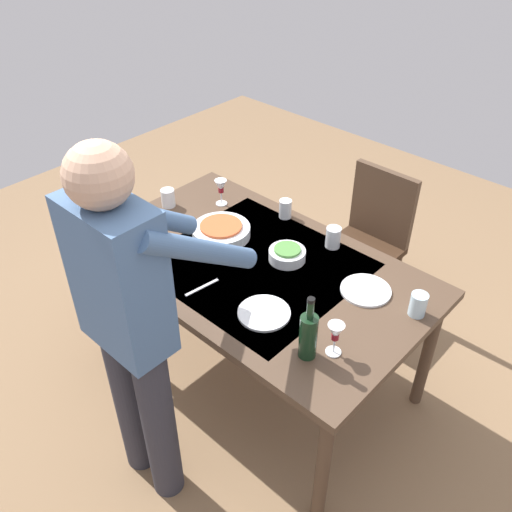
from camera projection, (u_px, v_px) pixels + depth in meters
The scene contains 17 objects.
ground_plane at pixel (256, 370), 3.10m from camera, with size 6.00×6.00×0.00m, color #846647.
dining_table at pixel (256, 275), 2.69m from camera, with size 1.67×1.00×0.76m.
chair_near at pixel (370, 235), 3.24m from camera, with size 0.40×0.40×0.91m.
person_server at pixel (131, 320), 2.04m from camera, with size 0.42×0.61×1.69m.
wine_bottle at pixel (308, 335), 2.11m from camera, with size 0.07×0.07×0.30m.
wine_glass_left at pixel (221, 188), 3.03m from camera, with size 0.07×0.07×0.15m.
wine_glass_right at pixel (335, 334), 2.12m from camera, with size 0.07×0.07×0.15m.
water_cup_near_left at pixel (418, 304), 2.33m from camera, with size 0.07×0.07×0.11m, color silver.
water_cup_near_right at pixel (168, 198), 3.04m from camera, with size 0.08×0.08×0.10m, color silver.
water_cup_far_left at pixel (333, 237), 2.73m from camera, with size 0.08×0.08×0.11m, color silver.
water_cup_far_right at pixel (285, 209), 2.95m from camera, with size 0.07×0.07×0.10m, color silver.
serving_bowl_pasta at pixel (221, 231), 2.82m from camera, with size 0.30×0.30×0.07m.
side_bowl_salad at pixel (287, 254), 2.66m from camera, with size 0.18×0.18×0.07m.
dinner_plate_near at pixel (366, 290), 2.48m from camera, with size 0.23×0.23×0.01m, color silver.
dinner_plate_far at pixel (264, 313), 2.36m from camera, with size 0.23×0.23×0.01m, color silver.
table_knife at pixel (153, 249), 2.74m from camera, with size 0.01×0.20×0.01m, color silver.
table_fork at pixel (202, 287), 2.50m from camera, with size 0.01×0.18×0.01m, color silver.
Camera 1 is at (-1.42, 1.53, 2.38)m, focal length 38.51 mm.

